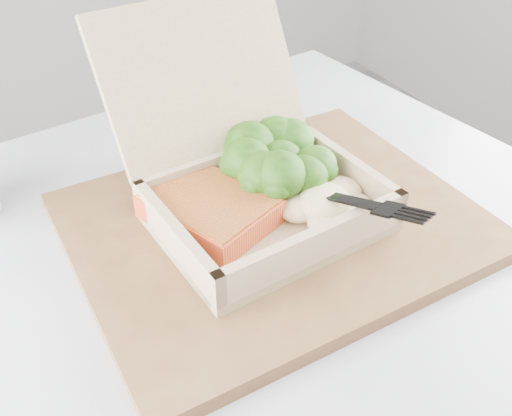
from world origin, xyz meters
TOP-DOWN VIEW (x-y plane):
  - cafe_table at (0.63, 0.36)m, footprint 0.81×0.81m
  - serving_tray at (0.65, 0.39)m, footprint 0.40×0.32m
  - takeout_container at (0.63, 0.42)m, footprint 0.23×0.26m
  - salmon_fillet at (0.59, 0.40)m, footprint 0.12×0.14m
  - broccoli_pile at (0.68, 0.43)m, footprint 0.13×0.13m
  - mashed_potatoes at (0.69, 0.36)m, footprint 0.09×0.08m
  - plastic_fork at (0.68, 0.38)m, footprint 0.07×0.17m
  - receipt at (0.64, 0.58)m, footprint 0.10×0.15m

SIDE VIEW (x-z plane):
  - cafe_table at x=0.63m, z-range 0.17..0.87m
  - receipt at x=0.64m, z-range 0.70..0.70m
  - serving_tray at x=0.65m, z-range 0.70..0.72m
  - salmon_fillet at x=0.59m, z-range 0.73..0.75m
  - mashed_potatoes at x=0.69m, z-range 0.73..0.76m
  - broccoli_pile at x=0.68m, z-range 0.73..0.77m
  - plastic_fork at x=0.68m, z-range 0.73..0.77m
  - takeout_container at x=0.63m, z-range 0.67..0.85m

